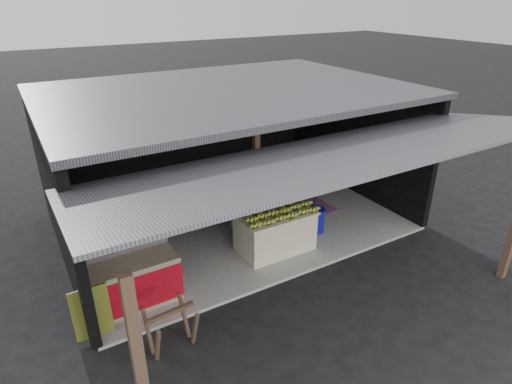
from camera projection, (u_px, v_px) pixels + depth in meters
ground at (295, 278)px, 7.85m from camera, size 80.00×80.00×0.00m
concrete_slab at (232, 220)px, 9.79m from camera, size 7.00×5.00×0.06m
shophouse at (223, 129)px, 9.15m from camera, size 7.40×7.29×3.02m
banana_table at (275, 231)px, 8.47m from camera, size 1.50×0.93×0.83m
banana_pile at (275, 209)px, 8.26m from camera, size 1.39×0.83×0.16m
white_crate at (256, 205)px, 9.26m from camera, size 0.93×0.64×1.04m
neighbor_stall at (132, 280)px, 6.95m from camera, size 1.47×0.68×1.51m
green_signboard at (92, 312)px, 6.31m from camera, size 0.55×0.11×0.83m
sawhorse at (171, 325)px, 6.11m from camera, size 0.73×0.67×0.70m
water_barrel at (316, 221)px, 9.15m from camera, size 0.35×0.35×0.52m
plastic_chair at (305, 180)px, 10.40m from camera, size 0.55×0.55×0.94m
magenta_rug at (301, 210)px, 10.16m from camera, size 1.54×1.07×0.01m
picture_frames at (180, 116)px, 10.77m from camera, size 1.62×0.04×0.46m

